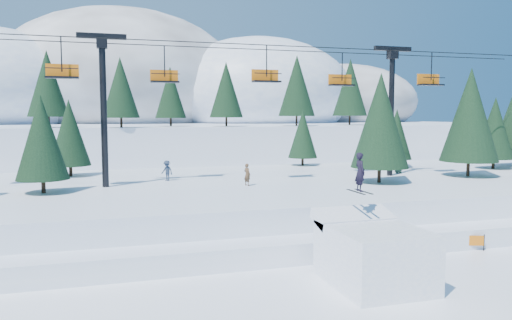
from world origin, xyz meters
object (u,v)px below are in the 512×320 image
object	(u,v)px
banner_near	(396,247)
banner_far	(458,241)
chairlift	(248,88)
jump_kicker	(373,253)

from	to	relation	value
banner_near	banner_far	distance (m)	3.97
chairlift	banner_near	bearing A→B (deg)	-71.49
chairlift	banner_far	distance (m)	17.63
jump_kicker	banner_far	size ratio (longest dim) A/B	2.10
jump_kicker	banner_far	bearing A→B (deg)	25.49
jump_kicker	banner_far	xyz separation A→B (m)	(7.25, 3.46, -0.84)
chairlift	banner_near	xyz separation A→B (m)	(4.34, -12.96, -8.78)
jump_kicker	banner_near	size ratio (longest dim) A/B	2.06
chairlift	banner_far	bearing A→B (deg)	-57.08
banner_far	chairlift	bearing A→B (deg)	122.92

